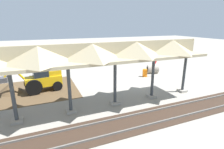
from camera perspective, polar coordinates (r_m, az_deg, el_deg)
ground_plane at (r=19.72m, az=6.88°, el=-2.04°), size 120.00×120.00×0.00m
dirt_work_zone at (r=18.41m, az=-25.74°, el=-4.94°), size 8.94×7.00×0.01m
platform_canopy at (r=11.91m, az=-14.51°, el=6.15°), size 21.98×3.20×4.90m
rail_tracks at (r=14.14m, az=22.33°, el=-10.72°), size 60.00×2.58×0.15m
stop_sign at (r=21.36m, az=13.81°, el=3.63°), size 0.70×0.35×2.30m
backhoe at (r=17.62m, az=-21.99°, el=-1.05°), size 5.17×2.09×2.82m
dirt_mound at (r=18.91m, az=-30.13°, el=-5.03°), size 4.49×4.49×1.72m
concrete_pipe at (r=23.15m, az=13.11°, el=1.72°), size 1.63×1.41×1.02m
traffic_barrel at (r=21.40m, az=10.70°, el=0.51°), size 0.56×0.56×0.90m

